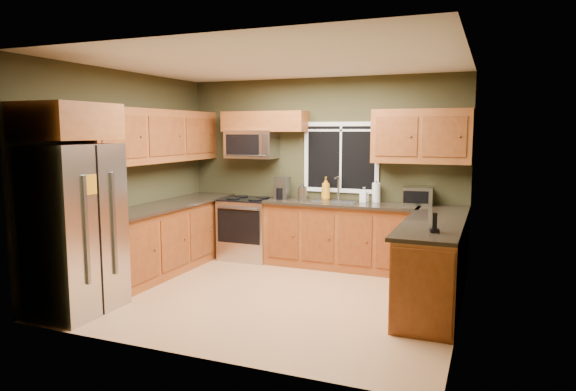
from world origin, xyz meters
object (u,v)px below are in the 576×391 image
Objects in this scene: paper_towel_roll at (376,192)px; soap_bottle_b at (364,195)px; kettle at (302,193)px; microwave at (251,144)px; soap_bottle_c at (303,192)px; refrigerator at (73,229)px; coffee_maker at (282,189)px; cordless_phone at (434,227)px; soap_bottle_a at (326,188)px; toaster_oven at (417,196)px; range at (248,228)px.

paper_towel_roll is 1.40× the size of soap_bottle_b.
kettle is 0.82× the size of paper_towel_roll.
microwave is 4.44× the size of soap_bottle_c.
refrigerator is 3.07m from coffee_maker.
microwave is 1.12m from kettle.
cordless_phone is (1.15, -1.85, -0.05)m from soap_bottle_b.
kettle is at bearing -9.24° from microwave.
soap_bottle_c is at bearing 178.63° from paper_towel_roll.
soap_bottle_a is at bearing 174.52° from soap_bottle_b.
toaster_oven is 1.93m from cordless_phone.
refrigerator reaches higher than cordless_phone.
kettle reaches higher than soap_bottle_c.
toaster_oven is 1.30m from soap_bottle_a.
coffee_maker reaches higher than soap_bottle_c.
soap_bottle_c is (0.80, 0.23, 0.56)m from range.
microwave is at bearing -173.28° from soap_bottle_c.
kettle is at bearing -6.36° from coffee_maker.
paper_towel_roll reaches higher than soap_bottle_b.
soap_bottle_b is (-0.15, -0.09, -0.03)m from paper_towel_roll.
coffee_maker is 1.37m from paper_towel_roll.
soap_bottle_a is at bearing 31.33° from kettle.
coffee_maker is 1.21m from soap_bottle_b.
paper_towel_roll is (1.36, 0.17, -0.01)m from coffee_maker.
cordless_phone is (2.90, -1.73, 0.53)m from range.
refrigerator is 3.74m from cordless_phone.
paper_towel_roll is 0.18m from soap_bottle_b.
soap_bottle_a is at bearing 8.41° from range.
cordless_phone reaches higher than soap_bottle_c.
toaster_oven reaches higher than soap_bottle_b.
paper_towel_roll is (1.90, 0.20, 0.61)m from range.
paper_towel_roll is at bearing 6.13° from range.
paper_towel_roll is (2.59, 2.97, 0.17)m from refrigerator.
soap_bottle_a is at bearing 1.80° from microwave.
coffee_maker is (1.23, 2.80, 0.19)m from refrigerator.
range is 2.55m from toaster_oven.
refrigerator is at bearing -130.19° from soap_bottle_b.
toaster_oven is at bearing -2.85° from soap_bottle_c.
coffee_maker is at bearing 143.23° from cordless_phone.
soap_bottle_a is (0.29, 0.18, 0.06)m from kettle.
toaster_oven is 0.72m from soap_bottle_b.
microwave is at bearing 169.02° from coffee_maker.
soap_bottle_c is at bearing 107.71° from kettle.
cordless_phone reaches higher than range.
range is 1.23× the size of microwave.
paper_towel_roll is at bearing 117.30° from cordless_phone.
soap_bottle_b is at bearing 121.87° from cordless_phone.
refrigerator is 5.40× the size of soap_bottle_a.
soap_bottle_a reaches higher than coffee_maker.
soap_bottle_b is (2.44, 2.89, 0.15)m from refrigerator.
soap_bottle_a reaches higher than range.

